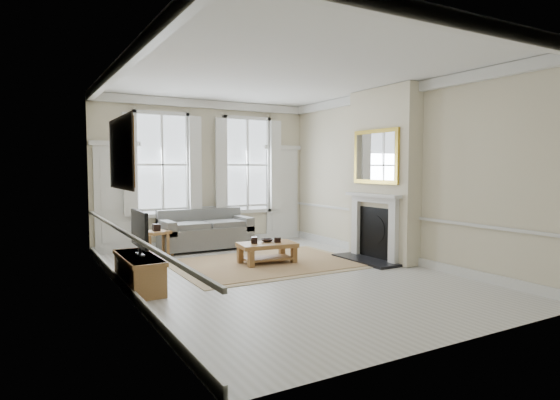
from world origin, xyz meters
TOP-DOWN VIEW (x-y plane):
  - floor at (0.00, 0.00)m, footprint 7.20×7.20m
  - ceiling at (0.00, 0.00)m, footprint 7.20×7.20m
  - back_wall at (0.00, 3.60)m, footprint 5.20×0.00m
  - left_wall at (-2.60, 0.00)m, footprint 0.00×7.20m
  - right_wall at (2.60, 0.00)m, footprint 0.00×7.20m
  - window_left at (-1.05, 3.55)m, footprint 1.26×0.20m
  - window_right at (1.05, 3.55)m, footprint 1.26×0.20m
  - door_left at (-2.05, 3.56)m, footprint 0.90×0.08m
  - door_right at (2.05, 3.56)m, footprint 0.90×0.08m
  - painting at (-2.56, 0.30)m, footprint 0.05×1.66m
  - chimney_breast at (2.43, 0.20)m, footprint 0.35×1.70m
  - hearth at (2.00, 0.20)m, footprint 0.55×1.50m
  - fireplace at (2.20, 0.20)m, footprint 0.21×1.45m
  - mirror at (2.21, 0.20)m, footprint 0.06×1.26m
  - sofa at (-0.23, 3.11)m, footprint 1.99×0.97m
  - side_table at (-1.45, 2.64)m, footprint 0.58×0.58m
  - rug at (0.22, 0.96)m, footprint 3.50×2.60m
  - coffee_table at (0.22, 0.96)m, footprint 1.15×0.76m
  - ceramic_pot_a at (-0.03, 1.01)m, footprint 0.12×0.12m
  - ceramic_pot_b at (0.42, 0.91)m, footprint 0.13×0.13m
  - bowl at (0.27, 1.06)m, footprint 0.29×0.29m
  - tv_stand at (-2.34, 0.28)m, footprint 0.46×1.43m
  - tv at (-2.32, 0.28)m, footprint 0.08×0.90m

SIDE VIEW (x-z plane):
  - floor at x=0.00m, z-range 0.00..0.00m
  - rug at x=0.22m, z-range 0.00..0.02m
  - hearth at x=2.00m, z-range 0.00..0.05m
  - tv_stand at x=-2.34m, z-range 0.00..0.51m
  - coffee_table at x=0.22m, z-range 0.12..0.53m
  - sofa at x=-0.23m, z-range -0.08..0.82m
  - bowl at x=0.27m, z-range 0.40..0.46m
  - side_table at x=-1.45m, z-range 0.16..0.71m
  - ceramic_pot_b at x=0.42m, z-range 0.40..0.50m
  - ceramic_pot_a at x=-0.03m, z-range 0.40..0.53m
  - fireplace at x=2.20m, z-range 0.07..1.40m
  - tv at x=-2.32m, z-range 0.57..1.25m
  - door_left at x=-2.05m, z-range 0.00..2.30m
  - door_right at x=2.05m, z-range 0.00..2.30m
  - back_wall at x=0.00m, z-range -0.90..4.30m
  - left_wall at x=-2.60m, z-range -1.90..5.30m
  - right_wall at x=2.60m, z-range -1.90..5.30m
  - chimney_breast at x=2.43m, z-range 0.01..3.39m
  - window_left at x=-1.05m, z-range 0.80..3.00m
  - window_right at x=1.05m, z-range 0.80..3.00m
  - painting at x=-2.56m, z-range 1.52..2.58m
  - mirror at x=2.21m, z-range 1.52..2.58m
  - ceiling at x=0.00m, z-range 3.40..3.40m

